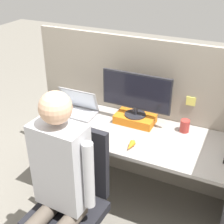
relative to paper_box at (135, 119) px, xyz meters
name	(u,v)px	position (x,y,z in m)	size (l,w,h in m)	color
ground_plane	(117,222)	(0.05, -0.49, -0.75)	(12.00, 12.00, 0.00)	slate
cubicle_panel_back	(148,115)	(0.05, 0.19, -0.05)	(2.20, 0.05, 1.42)	gray
desk	(133,149)	(0.05, -0.16, -0.20)	(1.70, 0.66, 0.72)	#9E9993
paper_box	(135,119)	(0.00, 0.00, 0.00)	(0.34, 0.20, 0.07)	orange
monitor	(136,93)	(0.00, 0.00, 0.24)	(0.60, 0.18, 0.38)	#232328
laptop	(77,109)	(-0.55, -0.07, 0.01)	(0.38, 0.22, 0.22)	#99999E
mouse	(86,130)	(-0.31, -0.32, -0.02)	(0.08, 0.05, 0.04)	gray
carrot_toy	(130,146)	(0.11, -0.38, -0.01)	(0.05, 0.12, 0.05)	orange
office_chair	(73,196)	(-0.14, -0.83, -0.24)	(0.53, 0.57, 1.01)	black
person	(58,180)	(-0.13, -0.99, 0.04)	(0.48, 0.46, 1.38)	brown
coffee_mug	(185,126)	(0.43, 0.04, 0.02)	(0.08, 0.08, 0.11)	#A3332D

